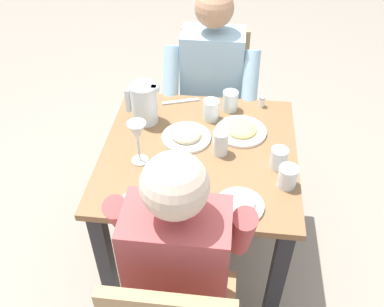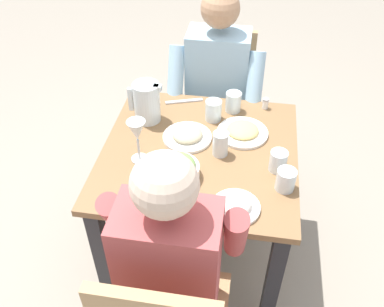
{
  "view_description": "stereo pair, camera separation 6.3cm",
  "coord_description": "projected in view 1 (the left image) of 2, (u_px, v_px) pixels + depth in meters",
  "views": [
    {
      "loc": [
        -0.12,
        1.37,
        1.88
      ],
      "look_at": [
        0.03,
        0.02,
        0.69
      ],
      "focal_mm": 39.41,
      "sensor_mm": 36.0,
      "label": 1
    },
    {
      "loc": [
        -0.19,
        1.36,
        1.88
      ],
      "look_at": [
        0.03,
        0.02,
        0.69
      ],
      "focal_mm": 39.41,
      "sensor_mm": 36.0,
      "label": 2
    }
  ],
  "objects": [
    {
      "name": "dining_table",
      "position": [
        199.0,
        171.0,
        1.89
      ],
      "size": [
        0.83,
        0.83,
        0.7
      ],
      "color": "olive",
      "rests_on": "ground_plane"
    },
    {
      "name": "water_glass_near_left",
      "position": [
        211.0,
        110.0,
        1.95
      ],
      "size": [
        0.08,
        0.08,
        0.1
      ],
      "primitive_type": "cylinder",
      "color": "silver",
      "rests_on": "dining_table"
    },
    {
      "name": "fork_far",
      "position": [
        143.0,
        203.0,
        1.57
      ],
      "size": [
        0.17,
        0.08,
        0.01
      ],
      "primitive_type": "cube",
      "rotation": [
        0.0,
        0.0,
        -0.32
      ],
      "color": "silver",
      "rests_on": "dining_table"
    },
    {
      "name": "water_glass_far_left",
      "position": [
        220.0,
        143.0,
        1.76
      ],
      "size": [
        0.07,
        0.07,
        0.11
      ],
      "primitive_type": "cylinder",
      "color": "silver",
      "rests_on": "dining_table"
    },
    {
      "name": "diner_far",
      "position": [
        182.0,
        255.0,
        1.46
      ],
      "size": [
        0.48,
        0.53,
        1.18
      ],
      "color": "#B24C4C",
      "rests_on": "ground_plane"
    },
    {
      "name": "salt_shaker",
      "position": [
        262.0,
        101.0,
        2.04
      ],
      "size": [
        0.03,
        0.03,
        0.05
      ],
      "color": "white",
      "rests_on": "dining_table"
    },
    {
      "name": "wine_glass",
      "position": [
        137.0,
        134.0,
        1.66
      ],
      "size": [
        0.08,
        0.08,
        0.2
      ],
      "color": "silver",
      "rests_on": "dining_table"
    },
    {
      "name": "plate_fries",
      "position": [
        241.0,
        130.0,
        1.89
      ],
      "size": [
        0.23,
        0.23,
        0.04
      ],
      "color": "white",
      "rests_on": "dining_table"
    },
    {
      "name": "knife_near",
      "position": [
        181.0,
        101.0,
        2.08
      ],
      "size": [
        0.18,
        0.08,
        0.01
      ],
      "primitive_type": "cube",
      "rotation": [
        0.0,
        0.0,
        0.32
      ],
      "color": "silver",
      "rests_on": "dining_table"
    },
    {
      "name": "plate_yoghurt",
      "position": [
        240.0,
        204.0,
        1.55
      ],
      "size": [
        0.18,
        0.18,
        0.05
      ],
      "color": "white",
      "rests_on": "dining_table"
    },
    {
      "name": "water_glass_near_right",
      "position": [
        230.0,
        101.0,
        2.0
      ],
      "size": [
        0.07,
        0.07,
        0.1
      ],
      "primitive_type": "cylinder",
      "color": "silver",
      "rests_on": "dining_table"
    },
    {
      "name": "water_glass_far_right",
      "position": [
        288.0,
        177.0,
        1.62
      ],
      "size": [
        0.08,
        0.08,
        0.09
      ],
      "primitive_type": "cylinder",
      "color": "silver",
      "rests_on": "dining_table"
    },
    {
      "name": "chair_near",
      "position": [
        212.0,
        98.0,
        2.47
      ],
      "size": [
        0.4,
        0.4,
        0.89
      ],
      "color": "tan",
      "rests_on": "ground_plane"
    },
    {
      "name": "diner_near",
      "position": [
        210.0,
        96.0,
        2.22
      ],
      "size": [
        0.48,
        0.53,
        1.18
      ],
      "color": "#9EC6E0",
      "rests_on": "ground_plane"
    },
    {
      "name": "fork_near",
      "position": [
        149.0,
        206.0,
        1.56
      ],
      "size": [
        0.17,
        0.07,
        0.01
      ],
      "primitive_type": "cube",
      "rotation": [
        0.0,
        0.0,
        -0.28
      ],
      "color": "silver",
      "rests_on": "dining_table"
    },
    {
      "name": "water_pitcher",
      "position": [
        144.0,
        103.0,
        1.91
      ],
      "size": [
        0.16,
        0.12,
        0.19
      ],
      "color": "silver",
      "rests_on": "dining_table"
    },
    {
      "name": "ground_plane",
      "position": [
        198.0,
        249.0,
        2.27
      ],
      "size": [
        8.0,
        8.0,
        0.0
      ],
      "primitive_type": "plane",
      "color": "gray"
    },
    {
      "name": "water_glass_by_pitcher",
      "position": [
        279.0,
        158.0,
        1.7
      ],
      "size": [
        0.07,
        0.07,
        0.09
      ],
      "primitive_type": "cylinder",
      "color": "silver",
      "rests_on": "dining_table"
    },
    {
      "name": "salad_bowl",
      "position": [
        179.0,
        169.0,
        1.66
      ],
      "size": [
        0.18,
        0.18,
        0.09
      ],
      "color": "white",
      "rests_on": "dining_table"
    },
    {
      "name": "plate_beans",
      "position": [
        186.0,
        136.0,
        1.86
      ],
      "size": [
        0.22,
        0.22,
        0.05
      ],
      "color": "white",
      "rests_on": "dining_table"
    }
  ]
}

